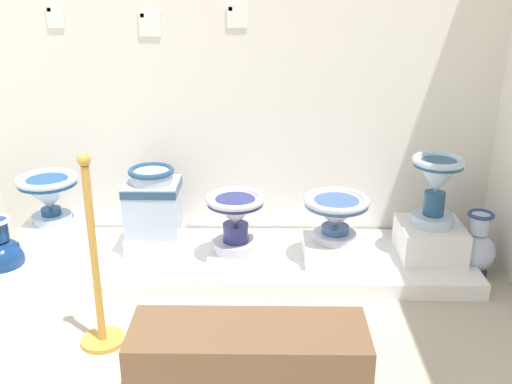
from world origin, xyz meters
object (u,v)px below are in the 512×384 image
at_px(plinth_block_central_ornate, 334,250).
at_px(plinth_block_pale_glazed, 236,254).
at_px(decorative_vase_corner, 0,254).
at_px(museum_bench, 249,368).
at_px(plinth_block_broad_patterned, 156,239).
at_px(stanchion_post_near_left, 97,284).
at_px(info_placard_second, 150,23).
at_px(info_placard_third, 237,16).
at_px(antique_toilet_rightmost, 437,181).
at_px(decorative_vase_companion, 476,249).
at_px(info_placard_first, 55,16).
at_px(plinth_block_squat_floral, 54,237).
at_px(antique_toilet_broad_patterned, 153,199).
at_px(antique_toilet_squat_floral, 49,192).
at_px(antique_toilet_pale_glazed, 235,215).
at_px(antique_toilet_central_ornate, 336,212).
at_px(plinth_block_rightmost, 430,240).

bearing_deg(plinth_block_central_ornate, plinth_block_pale_glazed, 178.58).
relative_size(decorative_vase_corner, museum_bench, 0.41).
distance_m(plinth_block_broad_patterned, museum_bench, 1.52).
distance_m(plinth_block_broad_patterned, stanchion_post_near_left, 0.93).
distance_m(info_placard_second, info_placard_third, 0.55).
bearing_deg(museum_bench, antique_toilet_rightmost, 49.28).
bearing_deg(plinth_block_broad_patterned, antique_toilet_rightmost, -2.76).
bearing_deg(decorative_vase_companion, info_placard_second, 167.11).
bearing_deg(info_placard_first, plinth_block_broad_patterned, -28.44).
bearing_deg(plinth_block_squat_floral, decorative_vase_companion, -1.12).
distance_m(info_placard_second, museum_bench, 2.24).
relative_size(plinth_block_broad_patterned, antique_toilet_broad_patterned, 0.81).
relative_size(antique_toilet_squat_floral, plinth_block_pale_glazed, 0.96).
xyz_separation_m(antique_toilet_squat_floral, plinth_block_pale_glazed, (1.16, -0.06, -0.39)).
distance_m(antique_toilet_squat_floral, antique_toilet_broad_patterned, 0.64).
distance_m(plinth_block_squat_floral, antique_toilet_pale_glazed, 1.17).
bearing_deg(info_placard_third, antique_toilet_central_ornate, -38.55).
bearing_deg(plinth_block_squat_floral, antique_toilet_pale_glazed, -2.75).
bearing_deg(plinth_block_central_ornate, antique_toilet_pale_glazed, 178.58).
distance_m(plinth_block_central_ornate, decorative_vase_corner, 2.06).
distance_m(antique_toilet_pale_glazed, plinth_block_rightmost, 1.24).
bearing_deg(antique_toilet_squat_floral, plinth_block_pale_glazed, -2.75).
bearing_deg(antique_toilet_rightmost, info_placard_second, 166.90).
bearing_deg(antique_toilet_broad_patterned, info_placard_third, 31.60).
height_order(plinth_block_central_ornate, decorative_vase_corner, decorative_vase_corner).
xyz_separation_m(info_placard_first, info_placard_second, (0.59, 0.00, -0.04)).
xyz_separation_m(antique_toilet_central_ornate, info_placard_third, (-0.61, 0.49, 1.11)).
bearing_deg(museum_bench, info_placard_second, 111.08).
xyz_separation_m(plinth_block_rightmost, antique_toilet_rightmost, (-0.00, -0.00, 0.39)).
bearing_deg(antique_toilet_pale_glazed, museum_bench, -84.82).
xyz_separation_m(info_placard_second, stanchion_post_near_left, (-0.11, -1.23, -1.15)).
distance_m(antique_toilet_central_ornate, info_placard_first, 2.13).
bearing_deg(stanchion_post_near_left, plinth_block_rightmost, 23.63).
distance_m(plinth_block_pale_glazed, info_placard_second, 1.54).
bearing_deg(plinth_block_broad_patterned, plinth_block_rightmost, -2.76).
distance_m(plinth_block_rightmost, stanchion_post_near_left, 2.06).
distance_m(antique_toilet_central_ornate, decorative_vase_corner, 2.07).
xyz_separation_m(plinth_block_central_ornate, decorative_vase_companion, (0.89, 0.02, 0.01)).
height_order(plinth_block_broad_patterned, info_placard_third, info_placard_third).
xyz_separation_m(plinth_block_squat_floral, info_placard_third, (1.16, 0.42, 1.32)).
height_order(plinth_block_pale_glazed, museum_bench, museum_bench).
height_order(antique_toilet_broad_patterned, antique_toilet_pale_glazed, antique_toilet_broad_patterned).
height_order(plinth_block_broad_patterned, plinth_block_central_ornate, plinth_block_central_ornate).
relative_size(plinth_block_rightmost, info_placard_third, 2.76).
distance_m(antique_toilet_broad_patterned, antique_toilet_pale_glazed, 0.55).
bearing_deg(plinth_block_squat_floral, plinth_block_pale_glazed, -2.75).
bearing_deg(plinth_block_rightmost, info_placard_third, 161.37).
relative_size(info_placard_first, info_placard_third, 0.98).
bearing_deg(plinth_block_central_ornate, info_placard_first, 164.43).
bearing_deg(plinth_block_pale_glazed, info_placard_second, 139.13).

